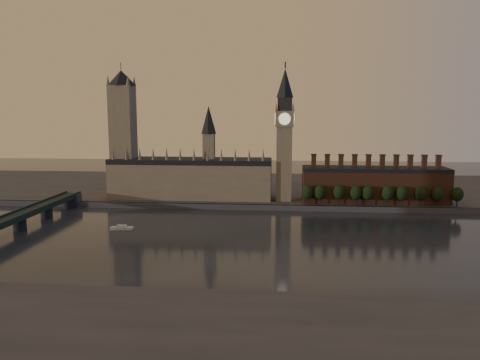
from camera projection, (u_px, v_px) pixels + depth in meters
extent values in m
plane|color=black|center=(267.00, 244.00, 262.85)|extent=(900.00, 900.00, 0.00)
cube|color=#45454A|center=(270.00, 208.00, 351.26)|extent=(900.00, 4.00, 4.00)
cube|color=#45454A|center=(272.00, 188.00, 439.97)|extent=(900.00, 180.00, 4.00)
cube|color=#7C7158|center=(191.00, 181.00, 379.08)|extent=(130.00, 30.00, 28.00)
cube|color=black|center=(191.00, 161.00, 376.74)|extent=(130.00, 30.00, 4.00)
cube|color=#7C7158|center=(209.00, 149.00, 374.01)|extent=(9.00, 9.00, 24.00)
cone|color=black|center=(209.00, 120.00, 370.65)|extent=(12.00, 12.00, 22.00)
cone|color=#7C7158|center=(113.00, 153.00, 366.92)|extent=(2.60, 2.60, 10.00)
cone|color=#7C7158|center=(126.00, 153.00, 366.01)|extent=(2.60, 2.60, 10.00)
cone|color=#7C7158|center=(140.00, 154.00, 365.10)|extent=(2.60, 2.60, 10.00)
cone|color=#7C7158|center=(153.00, 154.00, 364.19)|extent=(2.60, 2.60, 10.00)
cone|color=#7C7158|center=(167.00, 154.00, 363.28)|extent=(2.60, 2.60, 10.00)
cone|color=#7C7158|center=(180.00, 154.00, 362.37)|extent=(2.60, 2.60, 10.00)
cone|color=#7C7158|center=(194.00, 154.00, 361.46)|extent=(2.60, 2.60, 10.00)
cone|color=#7C7158|center=(208.00, 154.00, 360.55)|extent=(2.60, 2.60, 10.00)
cone|color=#7C7158|center=(221.00, 154.00, 359.64)|extent=(2.60, 2.60, 10.00)
cone|color=#7C7158|center=(235.00, 154.00, 358.73)|extent=(2.60, 2.60, 10.00)
cone|color=#7C7158|center=(249.00, 154.00, 357.82)|extent=(2.60, 2.60, 10.00)
cone|color=#7C7158|center=(263.00, 155.00, 356.92)|extent=(2.60, 2.60, 10.00)
cube|color=#7C7158|center=(124.00, 142.00, 379.21)|extent=(18.00, 18.00, 90.00)
cone|color=black|center=(121.00, 78.00, 371.76)|extent=(24.00, 24.00, 12.00)
cylinder|color=#232326|center=(121.00, 70.00, 370.88)|extent=(0.50, 0.50, 12.00)
cone|color=#7C7158|center=(108.00, 80.00, 364.85)|extent=(3.00, 3.00, 8.00)
cone|color=#7C7158|center=(128.00, 80.00, 363.49)|extent=(3.00, 3.00, 8.00)
cone|color=#7C7158|center=(115.00, 81.00, 380.62)|extent=(3.00, 3.00, 8.00)
cone|color=#7C7158|center=(134.00, 81.00, 379.26)|extent=(3.00, 3.00, 8.00)
cube|color=#7C7158|center=(284.00, 164.00, 365.60)|extent=(12.00, 12.00, 58.00)
cube|color=#7C7158|center=(285.00, 119.00, 360.49)|extent=(14.00, 14.00, 12.00)
cube|color=#232326|center=(285.00, 104.00, 358.88)|extent=(11.00, 11.00, 10.00)
cone|color=black|center=(285.00, 83.00, 356.54)|extent=(13.00, 13.00, 22.00)
cylinder|color=#232326|center=(285.00, 65.00, 354.57)|extent=(1.00, 1.00, 5.00)
cylinder|color=beige|center=(285.00, 119.00, 353.39)|extent=(9.00, 0.50, 9.00)
cylinder|color=beige|center=(284.00, 119.00, 367.58)|extent=(9.00, 0.50, 9.00)
cylinder|color=beige|center=(275.00, 119.00, 361.10)|extent=(0.50, 9.00, 9.00)
cylinder|color=beige|center=(294.00, 119.00, 359.88)|extent=(0.50, 9.00, 9.00)
cone|color=#7C7158|center=(276.00, 107.00, 353.32)|extent=(2.00, 2.00, 6.00)
cone|color=#7C7158|center=(293.00, 107.00, 352.21)|extent=(2.00, 2.00, 6.00)
cone|color=#7C7158|center=(276.00, 107.00, 366.13)|extent=(2.00, 2.00, 6.00)
cone|color=#7C7158|center=(293.00, 107.00, 365.03)|extent=(2.00, 2.00, 6.00)
cube|color=brown|center=(374.00, 186.00, 362.15)|extent=(110.00, 25.00, 24.00)
cube|color=black|center=(375.00, 169.00, 360.18)|extent=(110.00, 25.00, 3.00)
cube|color=brown|center=(314.00, 161.00, 363.28)|extent=(3.50, 3.50, 9.00)
cube|color=#232326|center=(314.00, 154.00, 362.55)|extent=(4.20, 4.20, 1.00)
cube|color=brown|center=(327.00, 161.00, 362.40)|extent=(3.50, 3.50, 9.00)
cube|color=#232326|center=(327.00, 155.00, 361.67)|extent=(4.20, 4.20, 1.00)
cube|color=brown|center=(341.00, 161.00, 361.51)|extent=(3.50, 3.50, 9.00)
cube|color=#232326|center=(341.00, 155.00, 360.78)|extent=(4.20, 4.20, 1.00)
cube|color=brown|center=(355.00, 161.00, 360.63)|extent=(3.50, 3.50, 9.00)
cube|color=#232326|center=(355.00, 155.00, 359.90)|extent=(4.20, 4.20, 1.00)
cube|color=brown|center=(368.00, 161.00, 359.74)|extent=(3.50, 3.50, 9.00)
cube|color=#232326|center=(369.00, 155.00, 359.01)|extent=(4.20, 4.20, 1.00)
cube|color=brown|center=(382.00, 162.00, 358.86)|extent=(3.50, 3.50, 9.00)
cube|color=#232326|center=(383.00, 155.00, 358.13)|extent=(4.20, 4.20, 1.00)
cube|color=brown|center=(396.00, 162.00, 357.97)|extent=(3.50, 3.50, 9.00)
cube|color=#232326|center=(396.00, 155.00, 357.24)|extent=(4.20, 4.20, 1.00)
cube|color=brown|center=(410.00, 162.00, 357.09)|extent=(3.50, 3.50, 9.00)
cube|color=#232326|center=(410.00, 155.00, 356.35)|extent=(4.20, 4.20, 1.00)
cube|color=brown|center=(424.00, 162.00, 356.20)|extent=(3.50, 3.50, 9.00)
cube|color=#232326|center=(425.00, 155.00, 355.47)|extent=(4.20, 4.20, 1.00)
cube|color=brown|center=(438.00, 162.00, 355.31)|extent=(3.50, 3.50, 9.00)
cube|color=#232326|center=(439.00, 155.00, 354.58)|extent=(4.20, 4.20, 1.00)
cylinder|color=black|center=(307.00, 201.00, 351.96)|extent=(0.80, 0.80, 6.00)
ellipsoid|color=black|center=(307.00, 192.00, 351.01)|extent=(8.60, 8.60, 10.75)
cylinder|color=black|center=(320.00, 201.00, 351.08)|extent=(0.80, 0.80, 6.00)
ellipsoid|color=black|center=(320.00, 192.00, 350.13)|extent=(8.60, 8.60, 10.75)
cylinder|color=black|center=(339.00, 201.00, 351.02)|extent=(0.80, 0.80, 6.00)
ellipsoid|color=black|center=(339.00, 192.00, 350.07)|extent=(8.60, 8.60, 10.75)
cylinder|color=black|center=(356.00, 201.00, 349.29)|extent=(0.80, 0.80, 6.00)
ellipsoid|color=black|center=(356.00, 193.00, 348.34)|extent=(8.60, 8.60, 10.75)
cylinder|color=black|center=(367.00, 202.00, 348.13)|extent=(0.80, 0.80, 6.00)
ellipsoid|color=black|center=(368.00, 193.00, 347.18)|extent=(8.60, 8.60, 10.75)
cylinder|color=black|center=(387.00, 202.00, 347.27)|extent=(0.80, 0.80, 6.00)
ellipsoid|color=black|center=(388.00, 193.00, 346.32)|extent=(8.60, 8.60, 10.75)
cylinder|color=black|center=(401.00, 202.00, 346.44)|extent=(0.80, 0.80, 6.00)
ellipsoid|color=black|center=(402.00, 194.00, 345.49)|extent=(8.60, 8.60, 10.75)
cylinder|color=black|center=(420.00, 202.00, 346.23)|extent=(0.80, 0.80, 6.00)
ellipsoid|color=black|center=(421.00, 194.00, 345.28)|extent=(8.60, 8.60, 10.75)
cylinder|color=black|center=(437.00, 203.00, 344.45)|extent=(0.80, 0.80, 6.00)
ellipsoid|color=black|center=(437.00, 194.00, 343.50)|extent=(8.60, 8.60, 10.75)
cylinder|color=black|center=(457.00, 203.00, 343.19)|extent=(0.80, 0.80, 6.00)
ellipsoid|color=black|center=(457.00, 194.00, 342.24)|extent=(8.60, 8.60, 10.75)
cube|color=#1B2A24|center=(7.00, 221.00, 269.00)|extent=(1.00, 200.00, 1.30)
cube|color=#45454A|center=(71.00, 198.00, 363.67)|extent=(14.00, 8.00, 6.00)
cylinder|color=#232326|center=(20.00, 224.00, 292.18)|extent=(8.00, 8.00, 7.75)
cylinder|color=#232326|center=(47.00, 212.00, 325.69)|extent=(8.00, 8.00, 7.75)
cylinder|color=#232326|center=(68.00, 203.00, 359.20)|extent=(8.00, 8.00, 7.75)
cube|color=silver|center=(122.00, 228.00, 294.31)|extent=(14.36, 4.72, 1.62)
cube|color=silver|center=(122.00, 226.00, 294.11)|extent=(6.22, 3.32, 1.22)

